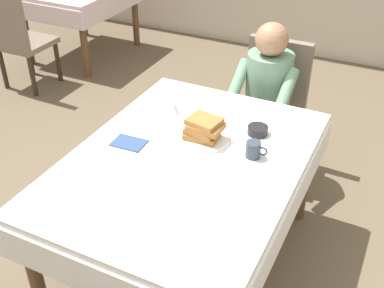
% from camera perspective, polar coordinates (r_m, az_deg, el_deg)
% --- Properties ---
extents(ground_plane, '(14.00, 14.00, 0.00)m').
position_cam_1_polar(ground_plane, '(2.87, -0.58, -13.85)').
color(ground_plane, brown).
extents(dining_table_main, '(1.12, 1.52, 0.74)m').
position_cam_1_polar(dining_table_main, '(2.43, -0.67, -3.40)').
color(dining_table_main, white).
rests_on(dining_table_main, ground).
extents(chair_diner, '(0.44, 0.45, 0.93)m').
position_cam_1_polar(chair_diner, '(3.40, 9.47, 5.31)').
color(chair_diner, '#7A6B5B').
rests_on(chair_diner, ground).
extents(diner_person, '(0.40, 0.43, 1.12)m').
position_cam_1_polar(diner_person, '(3.20, 8.82, 6.33)').
color(diner_person, gray).
rests_on(diner_person, ground).
extents(plate_breakfast, '(0.28, 0.28, 0.02)m').
position_cam_1_polar(plate_breakfast, '(2.52, 1.42, 0.70)').
color(plate_breakfast, white).
rests_on(plate_breakfast, dining_table_main).
extents(breakfast_stack, '(0.20, 0.16, 0.11)m').
position_cam_1_polar(breakfast_stack, '(2.47, 1.33, 1.88)').
color(breakfast_stack, '#A36B33').
rests_on(breakfast_stack, plate_breakfast).
extents(cup_coffee, '(0.11, 0.08, 0.08)m').
position_cam_1_polar(cup_coffee, '(2.38, 7.36, -0.67)').
color(cup_coffee, '#333D4C').
rests_on(cup_coffee, dining_table_main).
extents(bowl_butter, '(0.11, 0.11, 0.04)m').
position_cam_1_polar(bowl_butter, '(2.58, 7.83, 1.64)').
color(bowl_butter, black).
rests_on(bowl_butter, dining_table_main).
extents(syrup_pitcher, '(0.08, 0.08, 0.07)m').
position_cam_1_polar(syrup_pitcher, '(2.74, -2.21, 4.33)').
color(syrup_pitcher, silver).
rests_on(syrup_pitcher, dining_table_main).
extents(fork_left_of_plate, '(0.02, 0.18, 0.00)m').
position_cam_1_polar(fork_left_of_plate, '(2.58, -2.61, 1.39)').
color(fork_left_of_plate, silver).
rests_on(fork_left_of_plate, dining_table_main).
extents(knife_right_of_plate, '(0.03, 0.20, 0.00)m').
position_cam_1_polar(knife_right_of_plate, '(2.44, 5.26, -0.70)').
color(knife_right_of_plate, silver).
rests_on(knife_right_of_plate, dining_table_main).
extents(spoon_near_edge, '(0.15, 0.05, 0.00)m').
position_cam_1_polar(spoon_near_edge, '(2.30, -2.42, -3.04)').
color(spoon_near_edge, silver).
rests_on(spoon_near_edge, dining_table_main).
extents(napkin_folded, '(0.18, 0.13, 0.01)m').
position_cam_1_polar(napkin_folded, '(2.51, -7.52, 0.13)').
color(napkin_folded, '#334C7F').
rests_on(napkin_folded, dining_table_main).
extents(background_chair_empty, '(0.44, 0.45, 0.93)m').
position_cam_1_polar(background_chair_empty, '(4.74, -20.15, 12.00)').
color(background_chair_empty, '#7A6B5B').
rests_on(background_chair_empty, ground).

